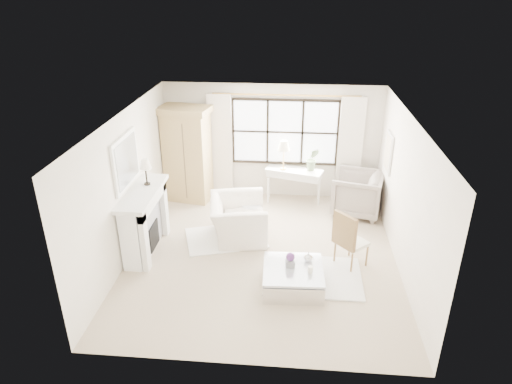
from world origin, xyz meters
TOP-DOWN VIEW (x-y plane):
  - floor at (0.00, 0.00)m, footprint 5.50×5.50m
  - ceiling at (0.00, 0.00)m, footprint 5.50×5.50m
  - wall_back at (0.00, 2.75)m, footprint 5.00×0.00m
  - wall_front at (0.00, -2.75)m, footprint 5.00×0.00m
  - wall_left at (-2.50, 0.00)m, footprint 0.00×5.50m
  - wall_right at (2.50, 0.00)m, footprint 0.00×5.50m
  - window_pane at (0.30, 2.73)m, footprint 2.40×0.02m
  - window_frame at (0.30, 2.72)m, footprint 2.50×0.04m
  - curtain_rod at (0.30, 2.67)m, footprint 3.30×0.04m
  - curtain_left at (-1.20, 2.65)m, footprint 0.55×0.10m
  - curtain_right at (1.80, 2.65)m, footprint 0.55×0.10m
  - fireplace at (-2.27, 0.00)m, footprint 0.58×1.66m
  - mirror_frame at (-2.47, 0.00)m, footprint 0.05×1.15m
  - mirror_glass at (-2.44, 0.00)m, footprint 0.02×1.00m
  - art_frame at (2.47, 1.70)m, footprint 0.04×0.62m
  - art_canvas at (2.45, 1.70)m, footprint 0.01×0.52m
  - mantel_lamp at (-2.23, 0.30)m, footprint 0.22×0.22m
  - armoire at (-1.93, 2.34)m, footprint 1.22×0.88m
  - console_table at (0.55, 2.43)m, footprint 1.37×0.79m
  - console_lamp at (0.29, 2.43)m, footprint 0.28×0.28m
  - orchid_plant at (0.96, 2.44)m, footprint 0.30×0.24m
  - side_table at (-0.32, 1.11)m, footprint 0.40×0.40m
  - rug_left at (-0.79, 0.55)m, footprint 1.82×1.52m
  - rug_right at (0.94, -0.62)m, footprint 1.72×1.29m
  - club_armchair at (-0.55, 0.66)m, footprint 1.29×1.42m
  - wingback_chair at (1.96, 1.94)m, footprint 1.27×1.25m
  - french_chair at (1.62, -0.17)m, footprint 0.68×0.68m
  - coffee_table at (0.59, -0.95)m, footprint 1.04×1.04m
  - planter_box at (0.53, -0.88)m, footprint 0.16×0.16m
  - planter_flowers at (0.53, -0.88)m, footprint 0.15×0.15m
  - pillar_candle at (0.87, -1.04)m, footprint 0.08×0.08m
  - coffee_vase at (0.84, -0.70)m, footprint 0.16×0.16m

SIDE VIEW (x-z plane):
  - floor at x=0.00m, z-range 0.00..0.00m
  - rug_left at x=-0.79m, z-range 0.00..0.03m
  - rug_right at x=0.94m, z-range 0.00..0.03m
  - coffee_table at x=0.59m, z-range -0.01..0.37m
  - french_chair at x=1.62m, z-range -0.23..0.85m
  - side_table at x=-0.32m, z-range 0.08..0.58m
  - console_table at x=0.55m, z-range 0.00..0.80m
  - club_armchair at x=-0.55m, z-range 0.00..0.81m
  - planter_box at x=0.53m, z-range 0.38..0.49m
  - pillar_candle at x=0.87m, z-range 0.38..0.50m
  - coffee_vase at x=0.84m, z-range 0.38..0.55m
  - wingback_chair at x=1.96m, z-range 0.00..0.95m
  - planter_flowers at x=0.53m, z-range 0.49..0.64m
  - fireplace at x=-2.27m, z-range 0.02..1.28m
  - orchid_plant at x=0.96m, z-range 0.80..1.33m
  - armoire at x=-1.93m, z-range 0.02..2.26m
  - curtain_left at x=-1.20m, z-range 0.00..2.47m
  - curtain_right at x=1.80m, z-range 0.00..2.47m
  - wall_left at x=-2.50m, z-range -1.40..4.10m
  - wall_right at x=2.50m, z-range -1.40..4.10m
  - wall_back at x=0.00m, z-range -1.15..3.85m
  - wall_front at x=0.00m, z-range -1.15..3.85m
  - console_lamp at x=0.29m, z-range 1.01..1.70m
  - art_frame at x=2.47m, z-range 1.14..1.96m
  - art_canvas at x=2.45m, z-range 1.19..1.91m
  - window_pane at x=0.30m, z-range 0.85..2.35m
  - window_frame at x=0.30m, z-range 0.85..2.35m
  - mantel_lamp at x=-2.23m, z-range 1.40..1.91m
  - mirror_frame at x=-2.47m, z-range 1.37..2.31m
  - mirror_glass at x=-2.44m, z-range 1.44..2.24m
  - curtain_rod at x=0.30m, z-range 2.45..2.49m
  - ceiling at x=0.00m, z-range 2.70..2.70m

